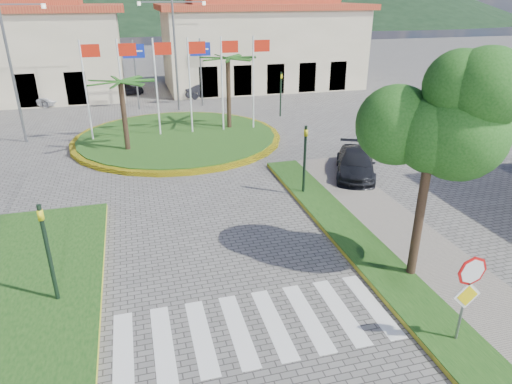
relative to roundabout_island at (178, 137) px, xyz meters
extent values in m
cube|color=gray|center=(6.00, -20.00, -0.10)|extent=(4.00, 28.00, 0.15)
cube|color=#164112|center=(4.80, -20.00, -0.08)|extent=(1.60, 28.00, 0.18)
cube|color=#164112|center=(-6.50, -16.00, -0.08)|extent=(5.00, 14.00, 0.18)
cube|color=silver|center=(0.00, -18.00, -0.17)|extent=(8.00, 3.00, 0.01)
cylinder|color=yellow|center=(0.00, 0.00, -0.05)|extent=(12.70, 12.70, 0.24)
cylinder|color=#164112|center=(0.00, 0.00, -0.02)|extent=(12.00, 12.00, 0.30)
cylinder|color=black|center=(-3.00, -2.00, 1.85)|extent=(0.28, 0.28, 4.05)
cylinder|color=black|center=(3.50, 1.00, 2.17)|extent=(0.28, 0.28, 4.68)
cylinder|color=silver|center=(-5.00, 0.50, 2.83)|extent=(0.10, 0.10, 6.00)
cube|color=red|center=(-4.45, 0.50, 5.23)|extent=(1.00, 0.03, 0.70)
cylinder|color=silver|center=(-3.00, 0.50, 2.83)|extent=(0.10, 0.10, 6.00)
cube|color=red|center=(-2.45, 0.50, 5.23)|extent=(1.00, 0.03, 0.70)
cylinder|color=silver|center=(-1.00, 0.50, 2.83)|extent=(0.10, 0.10, 6.00)
cube|color=red|center=(-0.45, 0.50, 5.23)|extent=(1.00, 0.03, 0.70)
cylinder|color=silver|center=(1.00, 0.50, 2.83)|extent=(0.10, 0.10, 6.00)
cube|color=red|center=(1.55, 0.50, 5.23)|extent=(1.00, 0.03, 0.70)
cylinder|color=silver|center=(3.00, 0.50, 2.83)|extent=(0.10, 0.10, 6.00)
cube|color=red|center=(3.55, 0.50, 5.23)|extent=(1.00, 0.03, 0.70)
cylinder|color=silver|center=(5.00, 0.50, 2.83)|extent=(0.10, 0.10, 6.00)
cube|color=red|center=(5.55, 0.50, 5.23)|extent=(1.00, 0.03, 0.70)
cylinder|color=slate|center=(4.90, -20.00, 1.08)|extent=(0.07, 0.07, 2.50)
cylinder|color=red|center=(4.90, -20.05, 2.08)|extent=(0.80, 0.03, 0.80)
cube|color=yellow|center=(4.90, -20.06, 1.38)|extent=(0.78, 0.03, 0.78)
cylinder|color=black|center=(5.50, -17.00, 2.03)|extent=(0.28, 0.28, 4.40)
ellipsoid|color=#194B14|center=(5.50, -17.00, 5.03)|extent=(3.60, 3.60, 3.20)
cylinder|color=black|center=(-5.20, -15.50, 1.43)|extent=(0.12, 0.12, 3.20)
imported|color=yellow|center=(-5.20, -15.50, 2.43)|extent=(0.15, 0.18, 0.90)
cylinder|color=black|center=(4.50, -10.00, 1.43)|extent=(0.12, 0.12, 3.20)
imported|color=yellow|center=(4.50, -10.00, 2.43)|extent=(0.15, 0.18, 0.90)
cylinder|color=black|center=(8.00, 4.00, 1.43)|extent=(0.12, 0.12, 3.20)
imported|color=yellow|center=(8.00, 4.00, 2.43)|extent=(0.18, 0.15, 0.90)
cylinder|color=slate|center=(-2.00, 9.00, 2.43)|extent=(0.12, 0.12, 5.20)
cube|color=#0F22A3|center=(-2.00, 8.94, 4.23)|extent=(1.60, 0.05, 1.00)
cylinder|color=slate|center=(3.00, 9.00, 2.43)|extent=(0.12, 0.12, 5.20)
cube|color=#0F22A3|center=(3.00, 8.94, 4.23)|extent=(1.60, 0.05, 1.00)
cylinder|color=slate|center=(1.00, 8.00, 3.83)|extent=(0.16, 0.16, 8.00)
cube|color=slate|center=(-0.20, 8.00, 7.63)|extent=(2.40, 0.08, 0.08)
cube|color=slate|center=(2.20, 8.00, 7.63)|extent=(2.40, 0.08, 0.08)
cylinder|color=slate|center=(-9.00, 2.00, 3.83)|extent=(0.16, 0.16, 8.00)
cube|color=slate|center=(-7.80, 2.00, 7.63)|extent=(2.40, 0.08, 0.08)
cube|color=#C2B893|center=(10.00, 16.00, 3.33)|extent=(18.00, 9.00, 7.00)
cube|color=#A63220|center=(10.00, 16.00, 7.08)|extent=(19.08, 9.54, 0.50)
cube|color=#A63220|center=(10.00, 16.00, 7.58)|extent=(13.50, 4.95, 0.60)
imported|color=silver|center=(-10.08, 12.53, 0.41)|extent=(4.52, 2.93, 1.16)
imported|color=black|center=(-2.97, 14.92, 0.37)|extent=(3.40, 2.06, 1.08)
imported|color=black|center=(3.72, 12.33, 0.46)|extent=(4.09, 2.33, 1.28)
imported|color=black|center=(7.79, -8.48, 0.48)|extent=(3.53, 4.82, 1.30)
camera|label=1|loc=(-2.53, -27.57, 8.15)|focal=32.00mm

